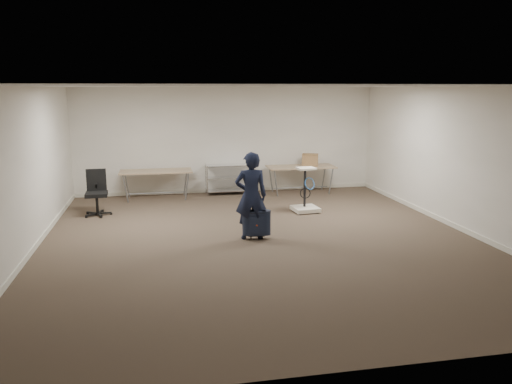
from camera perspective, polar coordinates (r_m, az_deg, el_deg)
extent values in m
plane|color=#3F3026|center=(9.34, 0.56, -5.45)|extent=(9.00, 9.00, 0.00)
plane|color=beige|center=(13.43, -3.31, 5.91)|extent=(8.00, 0.00, 8.00)
plane|color=beige|center=(4.80, 11.49, -4.97)|extent=(8.00, 0.00, 8.00)
plane|color=beige|center=(9.11, -24.90, 2.06)|extent=(0.00, 9.00, 9.00)
plane|color=beige|center=(10.57, 22.37, 3.47)|extent=(0.00, 9.00, 9.00)
plane|color=white|center=(8.92, 0.60, 12.00)|extent=(8.00, 8.00, 0.00)
cube|color=silver|center=(13.62, -3.24, 0.25)|extent=(8.00, 0.02, 0.10)
cube|color=silver|center=(9.41, -24.14, -6.07)|extent=(0.02, 9.00, 0.10)
cube|color=silver|center=(10.82, 21.77, -3.62)|extent=(0.02, 9.00, 0.10)
cube|color=tan|center=(12.85, -11.36, 2.34)|extent=(1.80, 0.75, 0.03)
cylinder|color=gray|center=(12.95, -11.26, -0.11)|extent=(1.50, 0.02, 0.02)
cylinder|color=gray|center=(12.65, -14.70, 0.36)|extent=(0.13, 0.04, 0.69)
cylinder|color=gray|center=(12.64, -7.90, 0.62)|extent=(0.13, 0.04, 0.69)
cylinder|color=gray|center=(13.24, -14.54, 0.86)|extent=(0.13, 0.04, 0.69)
cylinder|color=gray|center=(13.23, -8.05, 1.12)|extent=(0.13, 0.04, 0.69)
cube|color=tan|center=(13.37, 5.15, 2.89)|extent=(1.80, 0.75, 0.03)
cylinder|color=gray|center=(13.47, 5.11, 0.52)|extent=(1.50, 0.02, 0.02)
cylinder|color=gray|center=(12.96, 2.30, 1.00)|extent=(0.13, 0.04, 0.69)
cylinder|color=gray|center=(13.38, 8.57, 1.22)|extent=(0.13, 0.04, 0.69)
cylinder|color=gray|center=(13.53, 1.72, 1.47)|extent=(0.13, 0.04, 0.69)
cylinder|color=gray|center=(13.94, 7.75, 1.67)|extent=(0.13, 0.04, 0.69)
cylinder|color=silver|center=(12.98, -5.57, 1.21)|extent=(0.02, 0.02, 0.80)
cylinder|color=silver|center=(13.15, -0.35, 1.40)|extent=(0.02, 0.02, 0.80)
cylinder|color=silver|center=(13.43, -5.75, 1.56)|extent=(0.02, 0.02, 0.80)
cylinder|color=silver|center=(13.59, -0.71, 1.74)|extent=(0.02, 0.02, 0.80)
cube|color=silver|center=(13.33, -3.07, 0.21)|extent=(1.20, 0.45, 0.02)
cube|color=silver|center=(13.26, -3.08, 1.70)|extent=(1.20, 0.45, 0.02)
cube|color=silver|center=(13.21, -3.10, 3.11)|extent=(1.20, 0.45, 0.01)
imported|color=black|center=(9.21, -0.57, -0.44)|extent=(0.62, 0.43, 1.64)
cube|color=#151A31|center=(9.27, 0.06, -3.52)|extent=(0.36, 0.24, 0.46)
cube|color=black|center=(9.36, 0.05, -4.93)|extent=(0.32, 0.17, 0.03)
cylinder|color=black|center=(9.35, -0.60, -5.24)|extent=(0.03, 0.06, 0.06)
cylinder|color=black|center=(9.36, 0.71, -5.21)|extent=(0.03, 0.06, 0.06)
torus|color=black|center=(9.21, 0.06, -1.98)|extent=(0.15, 0.04, 0.15)
cube|color=#E93F0C|center=(9.19, 0.05, -0.93)|extent=(0.03, 0.01, 0.35)
cylinder|color=black|center=(11.61, -17.63, -2.34)|extent=(0.61, 0.61, 0.09)
cylinder|color=black|center=(11.57, -17.70, -1.33)|extent=(0.06, 0.06, 0.41)
cube|color=black|center=(11.52, -17.77, -0.25)|extent=(0.49, 0.49, 0.08)
cube|color=black|center=(11.69, -17.78, 1.34)|extent=(0.43, 0.08, 0.49)
cube|color=beige|center=(11.45, 5.66, -1.92)|extent=(0.61, 0.61, 0.09)
cylinder|color=black|center=(11.19, 4.89, -2.46)|extent=(0.07, 0.07, 0.04)
cylinder|color=black|center=(11.40, 5.63, 0.53)|extent=(0.06, 0.06, 0.89)
cube|color=beige|center=(11.27, 5.75, 2.69)|extent=(0.42, 0.37, 0.04)
torus|color=blue|center=(11.26, 6.12, 0.95)|extent=(0.29, 0.14, 0.27)
cube|color=#8F6242|center=(13.48, 6.20, 3.69)|extent=(0.50, 0.44, 0.31)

